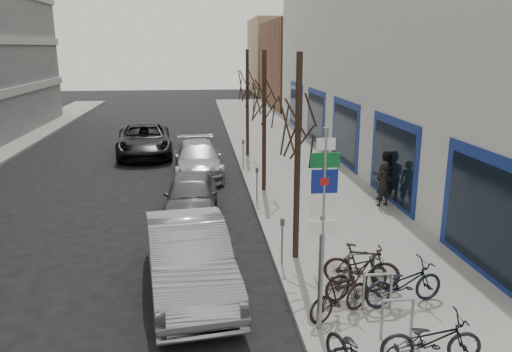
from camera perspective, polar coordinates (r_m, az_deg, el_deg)
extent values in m
plane|color=black|center=(10.35, -6.57, -18.36)|extent=(120.00, 120.00, 0.00)
cube|color=slate|center=(19.98, 6.32, -1.61)|extent=(5.00, 70.00, 0.15)
cube|color=brown|center=(50.40, 8.41, 12.56)|extent=(12.00, 14.00, 8.00)
cube|color=#937A5B|center=(65.10, 5.41, 13.50)|extent=(13.00, 12.00, 9.00)
cylinder|color=gray|center=(9.65, 7.56, -6.89)|extent=(0.10, 0.10, 4.20)
cube|color=white|center=(9.12, 7.98, 3.63)|extent=(0.35, 0.03, 0.22)
cube|color=#0C5926|center=(9.18, 7.92, 1.79)|extent=(0.55, 0.03, 0.28)
cube|color=navy|center=(9.28, 7.83, -0.62)|extent=(0.50, 0.03, 0.45)
cube|color=maroon|center=(9.27, 7.85, -0.63)|extent=(0.18, 0.02, 0.14)
cube|color=white|center=(9.41, 7.74, -3.26)|extent=(0.45, 0.03, 0.45)
cube|color=white|center=(9.55, 7.65, -5.83)|extent=(0.55, 0.03, 0.28)
cylinder|color=gray|center=(10.21, 14.20, -15.64)|extent=(0.06, 0.06, 0.80)
cylinder|color=gray|center=(10.42, 17.40, -15.21)|extent=(0.06, 0.06, 0.80)
cylinder|color=gray|center=(10.12, 15.98, -13.46)|extent=(0.60, 0.06, 0.06)
cylinder|color=gray|center=(11.11, 12.18, -12.88)|extent=(0.06, 0.06, 0.80)
cylinder|color=gray|center=(11.30, 15.13, -12.56)|extent=(0.06, 0.06, 0.80)
cylinder|color=gray|center=(11.03, 13.80, -10.87)|extent=(0.60, 0.06, 0.06)
cylinder|color=gray|center=(12.04, 10.50, -10.53)|extent=(0.06, 0.06, 0.80)
cylinder|color=gray|center=(12.23, 13.24, -10.29)|extent=(0.06, 0.06, 0.80)
cylinder|color=gray|center=(11.97, 11.98, -8.68)|extent=(0.60, 0.06, 0.06)
cylinder|color=black|center=(12.77, 4.75, 1.57)|extent=(0.16, 0.16, 5.50)
cylinder|color=black|center=(19.08, 0.94, 5.93)|extent=(0.16, 0.16, 5.50)
cylinder|color=black|center=(25.48, -0.99, 8.11)|extent=(0.16, 0.16, 5.50)
cylinder|color=gray|center=(12.84, 3.01, -7.93)|extent=(0.05, 0.05, 1.10)
cube|color=#3F3F44|center=(12.62, 3.05, -5.28)|extent=(0.10, 0.08, 0.18)
cylinder|color=gray|center=(18.00, 0.11, -1.27)|extent=(0.05, 0.05, 1.10)
cube|color=#3F3F44|center=(17.84, 0.11, 0.67)|extent=(0.10, 0.08, 0.18)
cylinder|color=gray|center=(23.31, -1.47, 2.39)|extent=(0.05, 0.05, 1.10)
cube|color=#3F3F44|center=(23.19, -1.48, 3.91)|extent=(0.10, 0.08, 0.18)
imported|color=black|center=(10.70, 9.56, -13.27)|extent=(1.68, 1.20, 1.00)
imported|color=black|center=(11.47, 16.58, -11.29)|extent=(1.95, 0.92, 1.15)
imported|color=black|center=(11.53, 11.52, -11.12)|extent=(1.79, 1.03, 1.04)
imported|color=black|center=(9.67, 19.43, -16.81)|extent=(1.85, 0.68, 1.11)
imported|color=black|center=(12.01, 11.98, -9.95)|extent=(1.85, 1.13, 1.08)
imported|color=#99989D|center=(11.87, -7.71, -9.23)|extent=(2.43, 5.33, 1.70)
imported|color=#4A4B4F|center=(16.98, -7.42, -2.23)|extent=(1.91, 4.42, 1.48)
imported|color=#A4A3A8|center=(22.50, -6.66, 1.95)|extent=(2.29, 5.18, 1.48)
imported|color=black|center=(27.14, -12.65, 4.04)|extent=(3.30, 6.18, 1.65)
imported|color=black|center=(18.03, 14.33, -0.86)|extent=(0.68, 0.56, 1.61)
imported|color=black|center=(18.74, 14.48, 0.08)|extent=(0.80, 0.68, 1.85)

